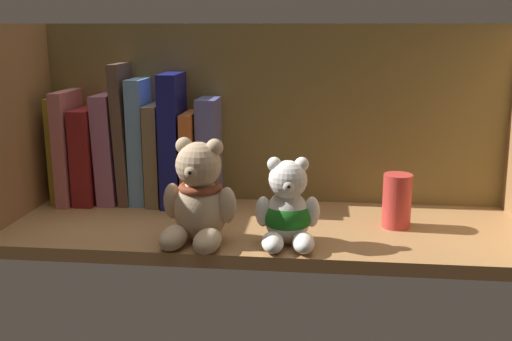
{
  "coord_description": "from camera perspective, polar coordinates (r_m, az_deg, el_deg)",
  "views": [
    {
      "loc": [
        8.54,
        -88.34,
        32.41
      ],
      "look_at": [
        -1.26,
        0.0,
        10.68
      ],
      "focal_mm": 41.83,
      "sensor_mm": 36.0,
      "label": 1
    }
  ],
  "objects": [
    {
      "name": "shelf_board",
      "position": [
        0.94,
        0.76,
        -5.75
      ],
      "size": [
        79.01,
        27.0,
        2.0
      ],
      "primitive_type": "cube",
      "color": "#9E7042",
      "rests_on": "ground"
    },
    {
      "name": "shelf_back_panel",
      "position": [
        1.04,
        1.55,
        4.85
      ],
      "size": [
        81.41,
        1.2,
        32.68
      ],
      "primitive_type": "cube",
      "color": "brown",
      "rests_on": "ground"
    },
    {
      "name": "shelf_side_panel_left",
      "position": [
        1.02,
        -22.36,
        3.65
      ],
      "size": [
        1.6,
        29.4,
        32.68
      ],
      "primitive_type": "cube",
      "color": "#9E7042",
      "rests_on": "ground"
    },
    {
      "name": "book_0",
      "position": [
        1.11,
        -18.04,
        2.06
      ],
      "size": [
        1.67,
        9.32,
        18.32
      ],
      "primitive_type": "cube",
      "color": "olive",
      "rests_on": "shelf_board"
    },
    {
      "name": "book_1",
      "position": [
        1.1,
        -16.97,
        2.36
      ],
      "size": [
        2.13,
        14.15,
        19.56
      ],
      "primitive_type": "cube",
      "color": "#B06262",
      "rests_on": "shelf_board"
    },
    {
      "name": "book_2",
      "position": [
        1.09,
        -15.4,
        1.56
      ],
      "size": [
        3.36,
        12.56,
        16.52
      ],
      "primitive_type": "cube",
      "color": "maroon",
      "rests_on": "shelf_board"
    },
    {
      "name": "book_3",
      "position": [
        1.08,
        -13.64,
        2.16
      ],
      "size": [
        3.59,
        10.54,
        18.99
      ],
      "primitive_type": "cube",
      "rotation": [
        0.0,
        -0.02,
        0.0
      ],
      "color": "#9A5C7A",
      "rests_on": "shelf_board"
    },
    {
      "name": "book_4",
      "position": [
        1.07,
        -12.25,
        3.51
      ],
      "size": [
        2.67,
        10.2,
        24.2
      ],
      "primitive_type": "cube",
      "rotation": [
        0.0,
        -0.04,
        0.0
      ],
      "color": "brown",
      "rests_on": "shelf_board"
    },
    {
      "name": "book_5",
      "position": [
        1.06,
        -10.86,
        2.82
      ],
      "size": [
        2.66,
        9.33,
        21.6
      ],
      "primitive_type": "cube",
      "color": "#6D9DCA",
      "rests_on": "shelf_board"
    },
    {
      "name": "book_6",
      "position": [
        1.06,
        -9.29,
        1.68
      ],
      "size": [
        2.35,
        11.21,
        17.38
      ],
      "primitive_type": "cube",
      "color": "brown",
      "rests_on": "shelf_board"
    },
    {
      "name": "book_7",
      "position": [
        1.04,
        -7.68,
        3.06
      ],
      "size": [
        3.12,
        12.28,
        22.65
      ],
      "primitive_type": "cube",
      "color": "navy",
      "rests_on": "shelf_board"
    },
    {
      "name": "book_8",
      "position": [
        1.04,
        -6.05,
        1.28
      ],
      "size": [
        1.95,
        12.51,
        16.14
      ],
      "primitive_type": "cube",
      "color": "#C56129",
      "rests_on": "shelf_board"
    },
    {
      "name": "book_9",
      "position": [
        1.03,
        -4.4,
        1.88
      ],
      "size": [
        3.39,
        9.12,
        18.48
      ],
      "primitive_type": "cube",
      "color": "#595B9D",
      "rests_on": "shelf_board"
    },
    {
      "name": "teddy_bear_larger",
      "position": [
        0.85,
        -5.51,
        -2.71
      ],
      "size": [
        11.17,
        11.56,
        15.08
      ],
      "color": "tan",
      "rests_on": "shelf_board"
    },
    {
      "name": "teddy_bear_smaller",
      "position": [
        0.84,
        3.04,
        -3.86
      ],
      "size": [
        9.27,
        9.75,
        12.6
      ],
      "color": "white",
      "rests_on": "shelf_board"
    },
    {
      "name": "pillar_candle",
      "position": [
        0.94,
        13.32,
        -2.84
      ],
      "size": [
        4.4,
        4.4,
        8.37
      ],
      "primitive_type": "cylinder",
      "color": "#C63833",
      "rests_on": "shelf_board"
    }
  ]
}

